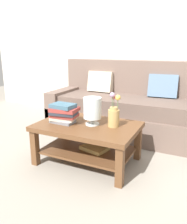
{
  "coord_description": "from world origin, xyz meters",
  "views": [
    {
      "loc": [
        1.09,
        -2.38,
        1.25
      ],
      "look_at": [
        -0.01,
        -0.13,
        0.54
      ],
      "focal_mm": 36.95,
      "sensor_mm": 36.0,
      "label": 1
    }
  ],
  "objects_px": {
    "coffee_table": "(88,135)",
    "flower_pitcher": "(114,115)",
    "book_stack_main": "(64,113)",
    "glass_hurricane_vase": "(92,109)",
    "couch": "(128,109)"
  },
  "relations": [
    {
      "from": "book_stack_main",
      "to": "flower_pitcher",
      "type": "distance_m",
      "value": 0.55
    },
    {
      "from": "book_stack_main",
      "to": "flower_pitcher",
      "type": "relative_size",
      "value": 0.88
    },
    {
      "from": "couch",
      "to": "glass_hurricane_vase",
      "type": "height_order",
      "value": "couch"
    },
    {
      "from": "coffee_table",
      "to": "flower_pitcher",
      "type": "relative_size",
      "value": 2.96
    },
    {
      "from": "couch",
      "to": "glass_hurricane_vase",
      "type": "distance_m",
      "value": 1.12
    },
    {
      "from": "couch",
      "to": "flower_pitcher",
      "type": "height_order",
      "value": "couch"
    },
    {
      "from": "book_stack_main",
      "to": "flower_pitcher",
      "type": "bearing_deg",
      "value": 12.66
    },
    {
      "from": "book_stack_main",
      "to": "glass_hurricane_vase",
      "type": "relative_size",
      "value": 1.08
    },
    {
      "from": "book_stack_main",
      "to": "coffee_table",
      "type": "bearing_deg",
      "value": 13.95
    },
    {
      "from": "coffee_table",
      "to": "flower_pitcher",
      "type": "distance_m",
      "value": 0.38
    },
    {
      "from": "couch",
      "to": "coffee_table",
      "type": "distance_m",
      "value": 1.1
    },
    {
      "from": "coffee_table",
      "to": "book_stack_main",
      "type": "relative_size",
      "value": 3.34
    },
    {
      "from": "coffee_table",
      "to": "flower_pitcher",
      "type": "bearing_deg",
      "value": 11.42
    },
    {
      "from": "coffee_table",
      "to": "book_stack_main",
      "type": "height_order",
      "value": "book_stack_main"
    },
    {
      "from": "book_stack_main",
      "to": "glass_hurricane_vase",
      "type": "distance_m",
      "value": 0.33
    }
  ]
}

